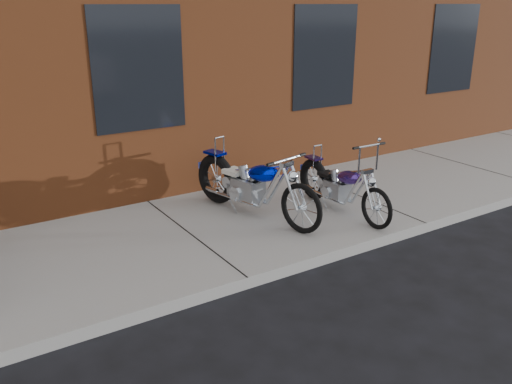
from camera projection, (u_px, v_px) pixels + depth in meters
ground at (248, 289)px, 6.23m from camera, size 120.00×120.00×0.00m
sidewalk at (190, 238)px, 7.40m from camera, size 22.00×3.00×0.15m
chopper_purple at (341, 188)px, 8.03m from camera, size 0.50×2.05×1.15m
chopper_blue at (253, 187)px, 7.85m from camera, size 0.79×2.41×1.06m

